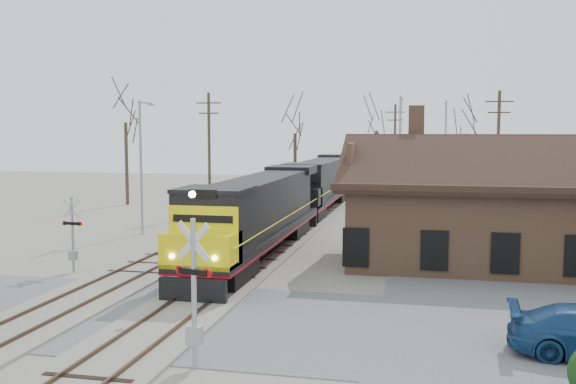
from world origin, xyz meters
name	(u,v)px	position (x,y,z in m)	size (l,w,h in m)	color
ground	(175,317)	(0.00, 0.00, 0.00)	(140.00, 140.00, 0.00)	#9B968C
road	(175,317)	(0.00, 0.00, 0.01)	(60.00, 9.00, 0.03)	#5C5C60
track_main	(275,243)	(0.00, 15.00, 0.07)	(3.40, 90.00, 0.24)	#9B968C
track_siding	(202,240)	(-4.50, 15.00, 0.07)	(3.40, 90.00, 0.24)	#9B968C
depot	(496,216)	(11.99, 12.00, 2.41)	(15.20, 9.31, 7.90)	#93674C
locomotive_lead	(256,215)	(0.00, 10.82, 2.26)	(2.90, 19.39, 4.30)	black
locomotive_trailing	(320,184)	(0.00, 30.49, 2.26)	(2.90, 19.39, 4.07)	black
crossbuck_near	(194,299)	(2.42, -4.44, 1.97)	(1.18, 0.41, 4.22)	#A5A8AD
crossbuck_far	(73,236)	(-7.44, 5.78, 1.70)	(1.01, 0.27, 3.55)	#A5A8AD
streetlight_a	(142,159)	(-9.09, 16.79, 4.77)	(0.25, 2.04, 8.47)	#A5A8AD
streetlight_b	(400,153)	(6.67, 24.68, 5.04)	(0.25, 2.04, 9.00)	#A5A8AD
streetlight_c	(445,148)	(10.02, 36.17, 5.11)	(0.25, 2.04, 9.14)	#A5A8AD
utility_pole_a	(209,151)	(-8.23, 27.09, 4.99)	(2.00, 0.24, 9.53)	#382D23
utility_pole_b	(395,147)	(5.21, 45.71, 4.84)	(2.00, 0.24, 9.23)	#382D23
utility_pole_c	(498,152)	(13.63, 28.77, 4.98)	(2.00, 0.24, 9.51)	#382D23
tree_a	(125,109)	(-17.53, 31.54, 8.49)	(4.86, 4.86, 11.91)	#382D23
tree_b	(295,122)	(-3.82, 39.02, 7.33)	(4.21, 4.21, 10.30)	#382D23
tree_c	(377,121)	(3.18, 47.60, 7.57)	(4.34, 4.34, 10.63)	#382D23
tree_d	(467,123)	(12.11, 42.22, 7.30)	(4.19, 4.19, 10.25)	#382D23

